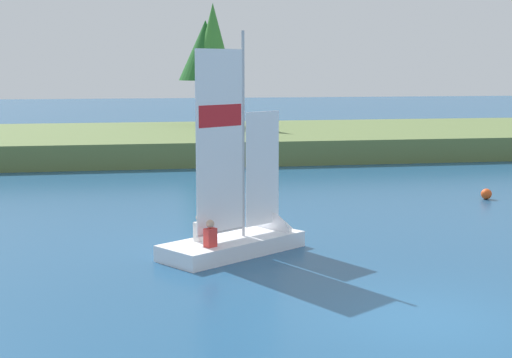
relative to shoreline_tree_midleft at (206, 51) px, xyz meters
The scene contains 6 objects.
ground_plane 33.19m from the shoreline_tree_midleft, 88.98° to the right, with size 200.00×200.00×0.00m, color navy.
shore_bank 6.23m from the shoreline_tree_midleft, 81.01° to the right, with size 80.00×13.71×1.18m, color #5B703D.
shoreline_tree_midleft is the anchor object (origin of this frame).
shoreline_tree_centre 0.72m from the shoreline_tree_midleft, 40.02° to the right, with size 2.31×2.31×7.17m.
sailboat 27.13m from the shoreline_tree_midleft, 93.57° to the right, with size 4.37×3.63×6.07m.
channel_buoy 22.70m from the shoreline_tree_midleft, 69.24° to the right, with size 0.38×0.38×0.38m, color #E54C19.
Camera 1 is at (-5.52, -13.21, 4.75)m, focal length 54.05 mm.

